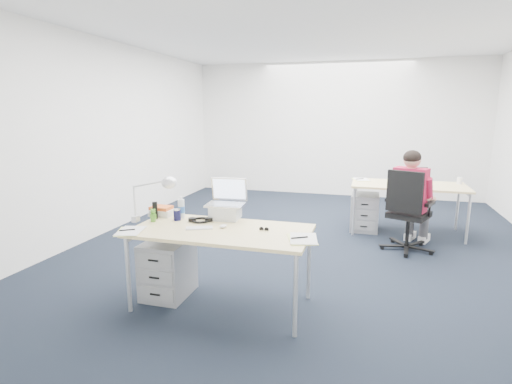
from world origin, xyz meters
TOP-DOWN VIEW (x-y plane):
  - floor at (0.00, 0.00)m, footprint 7.00×7.00m
  - room at (0.00, 0.00)m, footprint 6.02×7.02m
  - desk_near at (-0.51, -1.93)m, footprint 1.60×0.80m
  - desk_far at (1.31, 0.97)m, footprint 1.60×0.80m
  - office_chair at (1.25, 0.12)m, footprint 0.88×0.88m
  - seated_person at (1.31, 0.29)m, footprint 0.59×0.78m
  - drawer_pedestal_near at (-1.09, -1.88)m, footprint 0.40×0.50m
  - drawer_pedestal_far at (0.71, 0.95)m, footprint 0.40×0.50m
  - silver_laptop at (-0.60, -1.58)m, footprint 0.38×0.31m
  - wireless_keyboard at (-0.71, -1.96)m, footprint 0.26×0.19m
  - computer_mouse at (-0.51, -1.88)m, footprint 0.08×0.10m
  - headphones at (-0.80, -1.74)m, footprint 0.28×0.24m
  - can_koozie at (-1.03, -1.76)m, footprint 0.07×0.07m
  - water_bottle at (-1.03, -1.66)m, footprint 0.08×0.08m
  - bear_figurine at (-1.23, -1.87)m, footprint 0.08×0.06m
  - book_stack at (-1.26, -1.65)m, footprint 0.26×0.22m
  - cordless_phone at (-1.26, -1.77)m, footprint 0.05×0.04m
  - papers_left at (-1.26, -2.22)m, footprint 0.27×0.33m
  - papers_right at (0.24, -2.02)m, footprint 0.29×0.36m
  - sunglasses at (-0.13, -1.86)m, footprint 0.09×0.04m
  - desk_lamp at (-1.25, -1.92)m, footprint 0.45×0.28m
  - dark_laptop at (1.39, 0.82)m, footprint 0.45×0.44m
  - far_cup at (2.02, 1.19)m, footprint 0.08×0.08m
  - far_papers at (0.63, 1.17)m, footprint 0.30×0.35m

SIDE VIEW (x-z plane):
  - floor at x=0.00m, z-range 0.00..0.00m
  - drawer_pedestal_near at x=-1.09m, z-range 0.00..0.55m
  - drawer_pedestal_far at x=0.71m, z-range 0.00..0.55m
  - office_chair at x=1.25m, z-range -0.23..0.83m
  - seated_person at x=1.31m, z-range 0.00..1.29m
  - desk_near at x=-0.51m, z-range 0.32..1.05m
  - desk_far at x=1.31m, z-range 0.32..1.05m
  - far_papers at x=0.63m, z-range 0.73..0.74m
  - papers_left at x=-1.26m, z-range 0.73..0.74m
  - papers_right at x=0.24m, z-range 0.73..0.74m
  - wireless_keyboard at x=-0.71m, z-range 0.73..0.74m
  - sunglasses at x=-0.13m, z-range 0.73..0.75m
  - computer_mouse at x=-0.51m, z-range 0.73..0.76m
  - headphones at x=-0.80m, z-range 0.73..0.77m
  - book_stack at x=-1.26m, z-range 0.73..0.83m
  - far_cup at x=2.02m, z-range 0.73..0.83m
  - can_koozie at x=-1.03m, z-range 0.73..0.84m
  - bear_figurine at x=-1.23m, z-range 0.73..0.86m
  - cordless_phone at x=-1.26m, z-range 0.73..0.90m
  - water_bottle at x=-1.03m, z-range 0.73..0.94m
  - dark_laptop at x=1.39m, z-range 0.73..1.00m
  - silver_laptop at x=-0.60m, z-range 0.73..1.12m
  - desk_lamp at x=-1.25m, z-range 0.73..1.21m
  - room at x=0.00m, z-range 0.31..3.12m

